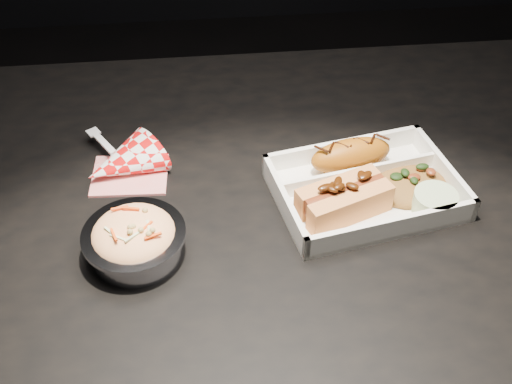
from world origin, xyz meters
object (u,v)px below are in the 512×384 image
fried_pastry (351,155)px  hotdog (344,197)px  dining_table (262,241)px  napkin_fork (122,163)px  foil_coleslaw_cup (134,238)px  food_tray (365,191)px

fried_pastry → hotdog: 0.09m
dining_table → fried_pastry: (0.13, 0.04, 0.12)m
napkin_fork → dining_table: bearing=36.9°
foil_coleslaw_cup → dining_table: bearing=27.6°
fried_pastry → hotdog: bearing=-107.7°
dining_table → fried_pastry: bearing=17.5°
hotdog → dining_table: bearing=135.5°
food_tray → fried_pastry: size_ratio=2.27×
dining_table → hotdog: bearing=-23.6°
foil_coleslaw_cup → hotdog: bearing=9.0°
hotdog → foil_coleslaw_cup: (-0.28, -0.04, -0.00)m
dining_table → food_tray: 0.18m
dining_table → foil_coleslaw_cup: foil_coleslaw_cup is taller
fried_pastry → dining_table: bearing=-162.5°
dining_table → hotdog: (0.11, -0.05, 0.12)m
fried_pastry → hotdog: size_ratio=0.90×
food_tray → napkin_fork: size_ratio=1.75×
napkin_fork → hotdog: bearing=36.0°
napkin_fork → fried_pastry: bearing=52.2°
food_tray → fried_pastry: 0.06m
food_tray → napkin_fork: bearing=154.6°
hotdog → foil_coleslaw_cup: 0.28m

